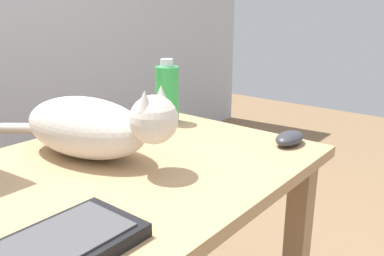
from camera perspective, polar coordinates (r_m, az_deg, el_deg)
desk at (r=0.92m, az=-18.81°, el=-15.59°), size 1.30×0.69×0.75m
cat at (r=1.01m, az=-14.15°, el=0.27°), size 0.23×0.61×0.20m
computer_mouse at (r=1.12m, az=13.80°, el=-1.43°), size 0.11×0.06×0.04m
water_bottle at (r=1.29m, az=-3.56°, el=4.96°), size 0.07×0.07×0.21m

